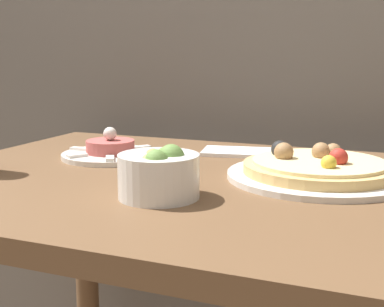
% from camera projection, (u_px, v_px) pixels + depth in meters
% --- Properties ---
extents(dining_table, '(1.02, 0.74, 0.78)m').
position_uv_depth(dining_table, '(199.00, 249.00, 0.95)').
color(dining_table, brown).
rests_on(dining_table, ground_plane).
extents(pizza_plate, '(0.32, 0.32, 0.06)m').
position_uv_depth(pizza_plate, '(318.00, 169.00, 0.92)').
color(pizza_plate, silver).
rests_on(pizza_plate, dining_table).
extents(tartare_plate, '(0.20, 0.20, 0.06)m').
position_uv_depth(tartare_plate, '(111.00, 151.00, 1.10)').
color(tartare_plate, silver).
rests_on(tartare_plate, dining_table).
extents(small_bowl, '(0.12, 0.12, 0.08)m').
position_uv_depth(small_bowl, '(159.00, 174.00, 0.80)').
color(small_bowl, white).
rests_on(small_bowl, dining_table).
extents(napkin, '(0.17, 0.12, 0.01)m').
position_uv_depth(napkin, '(239.00, 152.00, 1.14)').
color(napkin, white).
rests_on(napkin, dining_table).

